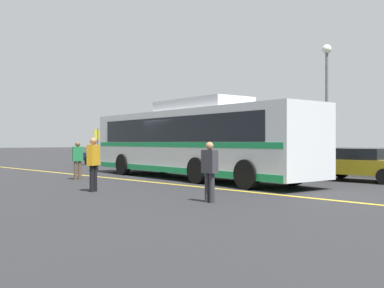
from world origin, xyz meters
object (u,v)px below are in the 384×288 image
at_px(parked_car_2, 253,160).
at_px(parked_car_3, 362,164).
at_px(bus_stop_sign, 98,144).
at_px(pedestrian_1, 93,161).
at_px(street_lamp, 327,85).
at_px(parked_car_1, 163,157).
at_px(pedestrian_2, 210,168).
at_px(pedestrian_0, 78,158).
at_px(transit_bus, 192,140).
at_px(parked_car_0, 110,155).

relative_size(parked_car_2, parked_car_3, 1.19).
bearing_deg(bus_stop_sign, pedestrian_1, -116.56).
bearing_deg(street_lamp, parked_car_1, -166.00).
xyz_separation_m(pedestrian_1, pedestrian_2, (4.34, 0.77, -0.09)).
xyz_separation_m(parked_car_1, pedestrian_1, (8.14, -9.89, 0.29)).
bearing_deg(parked_car_1, parked_car_3, 85.31).
distance_m(parked_car_1, pedestrian_0, 8.67).
bearing_deg(transit_bus, pedestrian_2, -124.25).
xyz_separation_m(pedestrian_2, street_lamp, (-3.00, 11.49, 3.46)).
relative_size(parked_car_3, pedestrian_1, 2.40).
distance_m(parked_car_1, parked_car_2, 6.82).
relative_size(parked_car_3, pedestrian_2, 2.61).
height_order(parked_car_2, pedestrian_0, pedestrian_0).
relative_size(parked_car_0, parked_car_2, 0.96).
distance_m(parked_car_3, bus_stop_sign, 13.46).
distance_m(transit_bus, parked_car_1, 8.12).
height_order(transit_bus, parked_car_2, transit_bus).
height_order(pedestrian_1, bus_stop_sign, bus_stop_sign).
relative_size(parked_car_0, parked_car_3, 1.14).
bearing_deg(parked_car_0, pedestrian_1, 51.28).
bearing_deg(pedestrian_1, bus_stop_sign, -146.07).
xyz_separation_m(parked_car_2, pedestrian_0, (-3.15, -7.86, 0.20)).
bearing_deg(street_lamp, pedestrian_1, -96.24).
bearing_deg(pedestrian_1, parked_car_1, -163.30).
height_order(parked_car_3, street_lamp, street_lamp).
distance_m(transit_bus, parked_car_0, 12.99).
bearing_deg(parked_car_1, transit_bus, 54.16).
height_order(parked_car_1, pedestrian_0, pedestrian_0).
relative_size(parked_car_3, bus_stop_sign, 1.79).
height_order(pedestrian_2, street_lamp, street_lamp).
bearing_deg(street_lamp, bus_stop_sign, -145.94).
relative_size(parked_car_0, bus_stop_sign, 2.04).
xyz_separation_m(transit_bus, parked_car_1, (-6.86, 4.23, -0.98)).
bearing_deg(pedestrian_1, pedestrian_0, -137.24).
distance_m(parked_car_0, street_lamp, 15.53).
bearing_deg(street_lamp, transit_bus, -111.70).
bearing_deg(parked_car_3, parked_car_2, 86.24).
xyz_separation_m(pedestrian_1, street_lamp, (1.34, 12.26, 3.37)).
bearing_deg(transit_bus, bus_stop_sign, 97.26).
bearing_deg(transit_bus, parked_car_2, 7.32).
relative_size(pedestrian_2, bus_stop_sign, 0.68).
height_order(transit_bus, street_lamp, street_lamp).
height_order(pedestrian_2, bus_stop_sign, bus_stop_sign).
xyz_separation_m(parked_car_0, parked_car_3, (17.80, -0.04, -0.01)).
height_order(parked_car_1, pedestrian_1, pedestrian_1).
height_order(transit_bus, pedestrian_1, transit_bus).
height_order(transit_bus, parked_car_1, transit_bus).
relative_size(parked_car_0, pedestrian_2, 2.98).
bearing_deg(bus_stop_sign, parked_car_0, 56.83).
xyz_separation_m(transit_bus, parked_car_2, (-0.04, 4.24, -0.97)).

